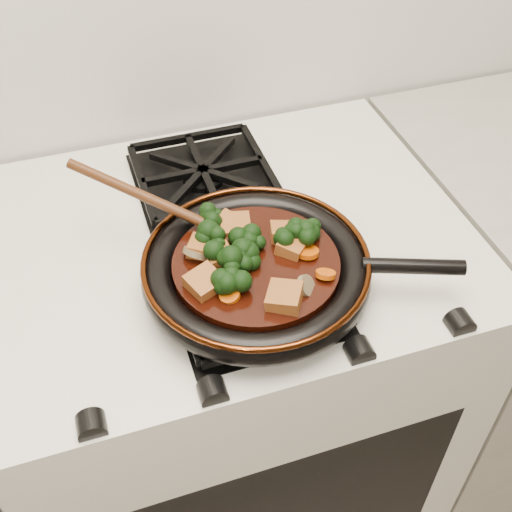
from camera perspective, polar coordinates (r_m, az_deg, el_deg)
name	(u,v)px	position (r m, az deg, el deg)	size (l,w,h in m)	color
stove	(234,393)	(1.36, -2.01, -12.07)	(0.76, 0.60, 0.90)	silver
burner_grate_front	(254,290)	(0.91, -0.18, -3.04)	(0.23, 0.23, 0.03)	black
burner_grate_back	(203,175)	(1.11, -4.72, 7.19)	(0.23, 0.23, 0.03)	black
skillet	(258,269)	(0.90, 0.15, -1.19)	(0.43, 0.32, 0.05)	black
braising_sauce	(256,267)	(0.89, 0.00, -0.96)	(0.23, 0.23, 0.02)	black
tofu_cube_0	(202,248)	(0.90, -4.84, 0.75)	(0.04, 0.04, 0.02)	brown
tofu_cube_1	(220,257)	(0.88, -3.25, -0.05)	(0.04, 0.03, 0.02)	brown
tofu_cube_2	(235,227)	(0.92, -1.86, 2.55)	(0.04, 0.04, 0.02)	brown
tofu_cube_3	(226,225)	(0.93, -2.69, 2.81)	(0.04, 0.04, 0.02)	brown
tofu_cube_4	(281,232)	(0.92, 2.27, 2.12)	(0.03, 0.03, 0.02)	brown
tofu_cube_5	(285,298)	(0.83, 2.56, -3.71)	(0.04, 0.04, 0.02)	brown
tofu_cube_6	(291,247)	(0.90, 3.15, 0.78)	(0.04, 0.03, 0.02)	brown
tofu_cube_7	(233,228)	(0.92, -2.02, 2.48)	(0.04, 0.03, 0.02)	brown
tofu_cube_8	(205,283)	(0.85, -4.58, -2.41)	(0.04, 0.04, 0.02)	brown
broccoli_floret_0	(312,235)	(0.91, 4.99, 1.89)	(0.05, 0.05, 0.05)	black
broccoli_floret_1	(211,222)	(0.93, -4.03, 3.05)	(0.06, 0.06, 0.06)	black
broccoli_floret_2	(302,235)	(0.91, 4.08, 1.89)	(0.06, 0.06, 0.05)	black
broccoli_floret_3	(224,261)	(0.87, -2.84, -0.45)	(0.06, 0.06, 0.06)	black
broccoli_floret_4	(241,260)	(0.88, -1.30, -0.35)	(0.06, 0.06, 0.05)	black
broccoli_floret_5	(229,279)	(0.84, -2.45, -2.05)	(0.06, 0.06, 0.06)	black
broccoli_floret_6	(290,240)	(0.91, 3.03, 1.41)	(0.06, 0.06, 0.05)	black
broccoli_floret_7	(238,260)	(0.87, -1.62, -0.39)	(0.06, 0.06, 0.06)	black
broccoli_floret_8	(248,242)	(0.90, -0.68, 1.23)	(0.06, 0.06, 0.05)	black
broccoli_floret_9	(215,240)	(0.90, -3.66, 1.47)	(0.06, 0.06, 0.06)	black
carrot_coin_0	(244,264)	(0.88, -1.07, -0.68)	(0.03, 0.03, 0.01)	#BA4605
carrot_coin_1	(286,293)	(0.84, 2.67, -3.26)	(0.03, 0.03, 0.01)	#BA4605
carrot_coin_2	(326,274)	(0.87, 6.20, -1.61)	(0.03, 0.03, 0.01)	#BA4605
carrot_coin_3	(230,295)	(0.84, -2.36, -3.46)	(0.03, 0.03, 0.01)	#BA4605
carrot_coin_4	(308,252)	(0.89, 4.62, 0.33)	(0.03, 0.03, 0.01)	#BA4605
mushroom_slice_0	(196,253)	(0.89, -5.35, 0.26)	(0.04, 0.04, 0.01)	brown
mushroom_slice_1	(304,234)	(0.92, 4.27, 1.95)	(0.03, 0.03, 0.01)	brown
mushroom_slice_2	(306,286)	(0.85, 4.47, -2.65)	(0.03, 0.03, 0.01)	brown
wooden_spoon	(179,212)	(0.93, -6.82, 3.89)	(0.14, 0.11, 0.25)	#47240F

